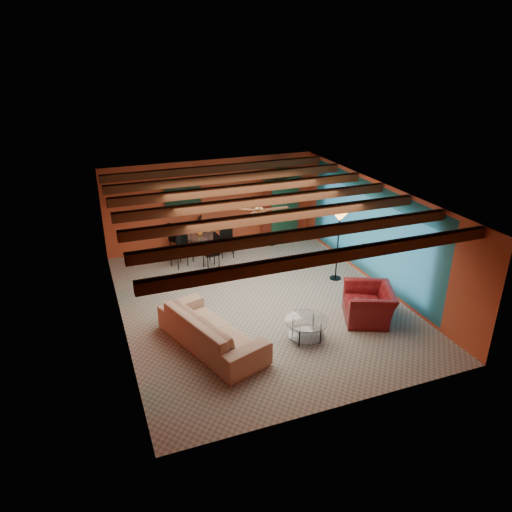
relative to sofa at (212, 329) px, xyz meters
name	(u,v)px	position (x,y,z in m)	size (l,w,h in m)	color
room	(257,209)	(1.60, 1.51, 1.97)	(6.52, 8.01, 2.71)	gray
sofa	(212,329)	(0.00, 0.00, 0.00)	(2.68, 1.05, 0.78)	tan
armchair	(369,304)	(3.65, -0.25, 0.00)	(1.20, 1.05, 0.78)	maroon
coffee_table	(307,329)	(1.96, -0.49, -0.15)	(0.93, 0.93, 0.48)	silver
dining_table	(200,242)	(0.95, 4.49, 0.12)	(1.97, 1.97, 1.02)	white
armoire	(281,209)	(3.80, 5.10, 0.62)	(1.15, 0.56, 2.01)	maroon
floor_lamp	(338,246)	(4.00, 1.85, 0.55)	(0.38, 0.38, 1.89)	black
ceiling_fan	(259,211)	(1.60, 1.40, 1.97)	(1.50, 1.50, 0.44)	#472614
painting	(183,197)	(0.70, 5.36, 1.26)	(1.05, 0.03, 0.65)	black
potted_plant	(282,170)	(3.80, 5.10, 1.87)	(0.44, 0.38, 0.49)	#26661E
vase	(199,223)	(0.95, 4.49, 0.72)	(0.17, 0.17, 0.18)	orange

